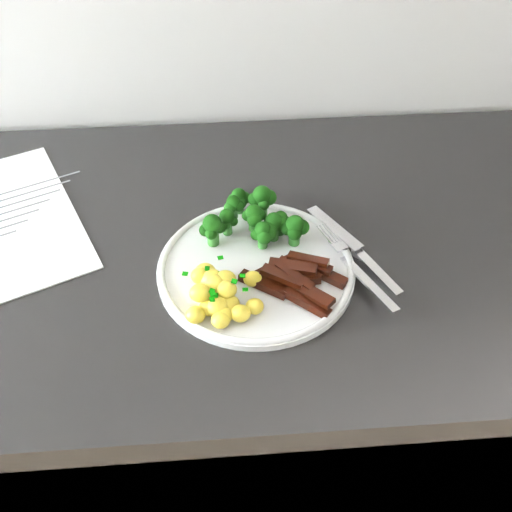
{
  "coord_description": "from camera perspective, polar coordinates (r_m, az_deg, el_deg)",
  "views": [
    {
      "loc": [
        0.17,
        1.04,
        1.52
      ],
      "look_at": [
        0.22,
        1.61,
        0.96
      ],
      "focal_mm": 42.59,
      "sensor_mm": 36.0,
      "label": 1
    }
  ],
  "objects": [
    {
      "name": "counter",
      "position": [
        1.23,
        -5.44,
        -14.99
      ],
      "size": [
        2.47,
        0.62,
        0.93
      ],
      "color": "black",
      "rests_on": "ground"
    },
    {
      "name": "plate",
      "position": [
        0.81,
        0.0,
        -1.13
      ],
      "size": [
        0.27,
        0.27,
        0.02
      ],
      "color": "white",
      "rests_on": "counter"
    },
    {
      "name": "broccoli",
      "position": [
        0.84,
        0.12,
        3.66
      ],
      "size": [
        0.15,
        0.11,
        0.06
      ],
      "color": "#255F1E",
      "rests_on": "plate"
    },
    {
      "name": "potatoes",
      "position": [
        0.76,
        -3.59,
        -3.66
      ],
      "size": [
        0.1,
        0.1,
        0.04
      ],
      "color": "#FFDD45",
      "rests_on": "plate"
    },
    {
      "name": "beef_strips",
      "position": [
        0.79,
        3.67,
        -1.97
      ],
      "size": [
        0.14,
        0.11,
        0.03
      ],
      "color": "black",
      "rests_on": "plate"
    },
    {
      "name": "fork",
      "position": [
        0.81,
        9.55,
        -1.28
      ],
      "size": [
        0.08,
        0.17,
        0.02
      ],
      "color": "silver",
      "rests_on": "plate"
    },
    {
      "name": "knife",
      "position": [
        0.84,
        10.12,
        -0.27
      ],
      "size": [
        0.1,
        0.18,
        0.02
      ],
      "color": "silver",
      "rests_on": "plate"
    }
  ]
}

